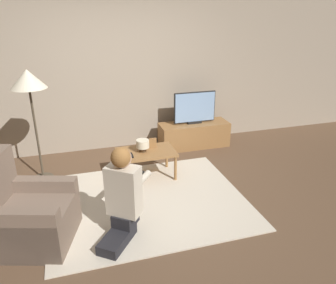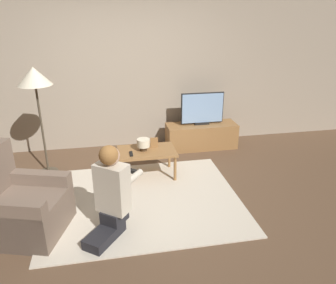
{
  "view_description": "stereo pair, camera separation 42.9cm",
  "coord_description": "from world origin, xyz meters",
  "views": [
    {
      "loc": [
        -0.79,
        -3.48,
        2.27
      ],
      "look_at": [
        0.41,
        0.49,
        0.57
      ],
      "focal_mm": 35.0,
      "sensor_mm": 36.0,
      "label": 1
    },
    {
      "loc": [
        -0.37,
        -3.58,
        2.27
      ],
      "look_at": [
        0.41,
        0.49,
        0.57
      ],
      "focal_mm": 35.0,
      "sensor_mm": 36.0,
      "label": 2
    }
  ],
  "objects": [
    {
      "name": "rug",
      "position": [
        0.0,
        0.0,
        0.01
      ],
      "size": [
        2.4,
        1.99,
        0.02
      ],
      "color": "beige",
      "rests_on": "ground_plane"
    },
    {
      "name": "ground_plane",
      "position": [
        0.0,
        0.0,
        0.0
      ],
      "size": [
        10.0,
        10.0,
        0.0
      ],
      "primitive_type": "plane",
      "color": "brown"
    },
    {
      "name": "armchair",
      "position": [
        -1.37,
        -0.37,
        0.3
      ],
      "size": [
        1.0,
        0.95,
        0.95
      ],
      "rotation": [
        0.0,
        0.0,
        1.27
      ],
      "color": "#7A6656",
      "rests_on": "ground_plane"
    },
    {
      "name": "wall_back",
      "position": [
        0.0,
        1.93,
        1.3
      ],
      "size": [
        10.0,
        0.06,
        2.6
      ],
      "color": "tan",
      "rests_on": "ground_plane"
    },
    {
      "name": "floor_lamp",
      "position": [
        -1.3,
        1.01,
        1.36
      ],
      "size": [
        0.46,
        0.46,
        1.56
      ],
      "color": "#4C4233",
      "rests_on": "ground_plane"
    },
    {
      "name": "table_lamp",
      "position": [
        0.08,
        0.64,
        0.52
      ],
      "size": [
        0.18,
        0.18,
        0.17
      ],
      "color": "#4C3823",
      "rests_on": "coffee_table"
    },
    {
      "name": "picture_frame",
      "position": [
        0.25,
        0.72,
        0.49
      ],
      "size": [
        0.11,
        0.01,
        0.15
      ],
      "color": "olive",
      "rests_on": "coffee_table"
    },
    {
      "name": "coffee_table",
      "position": [
        0.13,
        0.63,
        0.37
      ],
      "size": [
        0.81,
        0.51,
        0.41
      ],
      "color": "olive",
      "rests_on": "ground_plane"
    },
    {
      "name": "remote",
      "position": [
        -0.1,
        0.53,
        0.42
      ],
      "size": [
        0.04,
        0.15,
        0.02
      ],
      "color": "black",
      "rests_on": "coffee_table"
    },
    {
      "name": "tv",
      "position": [
        1.2,
        1.53,
        0.71
      ],
      "size": [
        0.73,
        0.08,
        0.55
      ],
      "color": "black",
      "rests_on": "tv_stand"
    },
    {
      "name": "person_kneeling",
      "position": [
        -0.39,
        -0.57,
        0.51
      ],
      "size": [
        0.7,
        0.81,
        1.0
      ],
      "rotation": [
        0.0,
        0.0,
        2.49
      ],
      "color": "#232328",
      "rests_on": "rug"
    },
    {
      "name": "tv_stand",
      "position": [
        1.2,
        1.53,
        0.21
      ],
      "size": [
        1.21,
        0.43,
        0.43
      ],
      "color": "olive",
      "rests_on": "ground_plane"
    }
  ]
}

